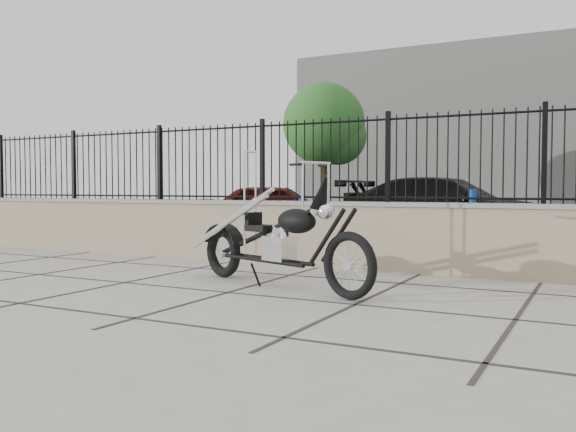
# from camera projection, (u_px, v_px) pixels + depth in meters

# --- Properties ---
(ground_plane) EXTENTS (90.00, 90.00, 0.00)m
(ground_plane) POSITION_uv_depth(u_px,v_px,m) (228.00, 293.00, 6.72)
(ground_plane) COLOR #99968E
(ground_plane) RESTS_ON ground
(parking_lot) EXTENTS (30.00, 30.00, 0.00)m
(parking_lot) POSITION_uv_depth(u_px,v_px,m) (463.00, 227.00, 17.78)
(parking_lot) COLOR black
(parking_lot) RESTS_ON ground
(retaining_wall) EXTENTS (14.00, 0.36, 0.96)m
(retaining_wall) POSITION_uv_depth(u_px,v_px,m) (322.00, 234.00, 8.91)
(retaining_wall) COLOR gray
(retaining_wall) RESTS_ON ground_plane
(iron_fence) EXTENTS (14.00, 0.08, 1.20)m
(iron_fence) POSITION_uv_depth(u_px,v_px,m) (322.00, 160.00, 8.86)
(iron_fence) COLOR black
(iron_fence) RESTS_ON retaining_wall
(background_building) EXTENTS (22.00, 6.00, 8.00)m
(background_building) POSITION_uv_depth(u_px,v_px,m) (523.00, 130.00, 29.99)
(background_building) COLOR beige
(background_building) RESTS_ON ground_plane
(chopper_motorcycle) EXTENTS (2.72, 1.39, 1.64)m
(chopper_motorcycle) POSITION_uv_depth(u_px,v_px,m) (276.00, 217.00, 7.07)
(chopper_motorcycle) COLOR black
(chopper_motorcycle) RESTS_ON ground_plane
(car_red) EXTENTS (4.02, 2.84, 1.27)m
(car_red) POSITION_uv_depth(u_px,v_px,m) (278.00, 209.00, 14.61)
(car_red) COLOR #4A0F0A
(car_red) RESTS_ON parking_lot
(car_black) EXTENTS (4.90, 2.23, 1.39)m
(car_black) POSITION_uv_depth(u_px,v_px,m) (448.00, 209.00, 13.36)
(car_black) COLOR black
(car_black) RESTS_ON parking_lot
(bollard_a) EXTENTS (0.15, 0.15, 0.98)m
(bollard_a) POSITION_uv_depth(u_px,v_px,m) (302.00, 224.00, 11.19)
(bollard_a) COLOR blue
(bollard_a) RESTS_ON ground_plane
(bollard_b) EXTENTS (0.14, 0.14, 1.13)m
(bollard_b) POSITION_uv_depth(u_px,v_px,m) (472.00, 223.00, 10.21)
(bollard_b) COLOR #0A3FA3
(bollard_b) RESTS_ON ground_plane
(tree_left) EXTENTS (3.20, 3.20, 5.41)m
(tree_left) POSITION_uv_depth(u_px,v_px,m) (324.00, 120.00, 23.74)
(tree_left) COLOR #382619
(tree_left) RESTS_ON ground_plane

